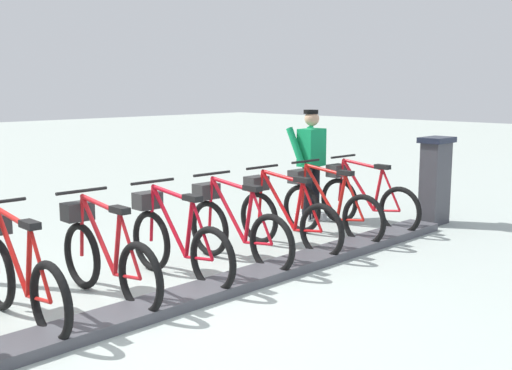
% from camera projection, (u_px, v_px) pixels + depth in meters
% --- Properties ---
extents(ground_plane, '(60.00, 60.00, 0.00)m').
position_uv_depth(ground_plane, '(163.00, 310.00, 5.70)').
color(ground_plane, '#A4AFA6').
extents(dock_rail_base, '(0.44, 9.27, 0.10)m').
position_uv_depth(dock_rail_base, '(163.00, 305.00, 5.69)').
color(dock_rail_base, '#47474C').
rests_on(dock_rail_base, ground).
extents(payment_kiosk, '(0.36, 0.52, 1.28)m').
position_uv_depth(payment_kiosk, '(435.00, 179.00, 9.15)').
color(payment_kiosk, '#38383D').
rests_on(payment_kiosk, ground).
extents(bike_docked_0, '(1.72, 0.54, 1.02)m').
position_uv_depth(bike_docked_0, '(364.00, 198.00, 8.91)').
color(bike_docked_0, black).
rests_on(bike_docked_0, ground).
extents(bike_docked_1, '(1.72, 0.54, 1.02)m').
position_uv_depth(bike_docked_1, '(327.00, 207.00, 8.31)').
color(bike_docked_1, black).
rests_on(bike_docked_1, ground).
extents(bike_docked_2, '(1.72, 0.54, 1.02)m').
position_uv_depth(bike_docked_2, '(284.00, 216.00, 7.71)').
color(bike_docked_2, black).
rests_on(bike_docked_2, ground).
extents(bike_docked_3, '(1.72, 0.54, 1.02)m').
position_uv_depth(bike_docked_3, '(235.00, 227.00, 7.12)').
color(bike_docked_3, black).
rests_on(bike_docked_3, ground).
extents(bike_docked_4, '(1.72, 0.54, 1.02)m').
position_uv_depth(bike_docked_4, '(176.00, 240.00, 6.52)').
color(bike_docked_4, black).
rests_on(bike_docked_4, ground).
extents(bike_docked_5, '(1.72, 0.54, 1.02)m').
position_uv_depth(bike_docked_5, '(105.00, 255.00, 5.93)').
color(bike_docked_5, black).
rests_on(bike_docked_5, ground).
extents(bike_docked_6, '(1.72, 0.54, 1.02)m').
position_uv_depth(bike_docked_6, '(18.00, 274.00, 5.33)').
color(bike_docked_6, black).
rests_on(bike_docked_6, ground).
extents(worker_near_rack, '(0.47, 0.64, 1.66)m').
position_uv_depth(worker_near_rack, '(311.00, 160.00, 9.42)').
color(worker_near_rack, white).
rests_on(worker_near_rack, ground).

